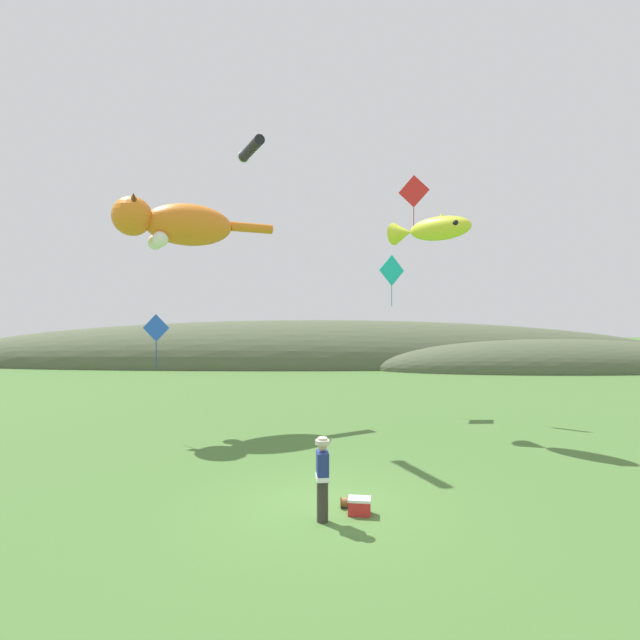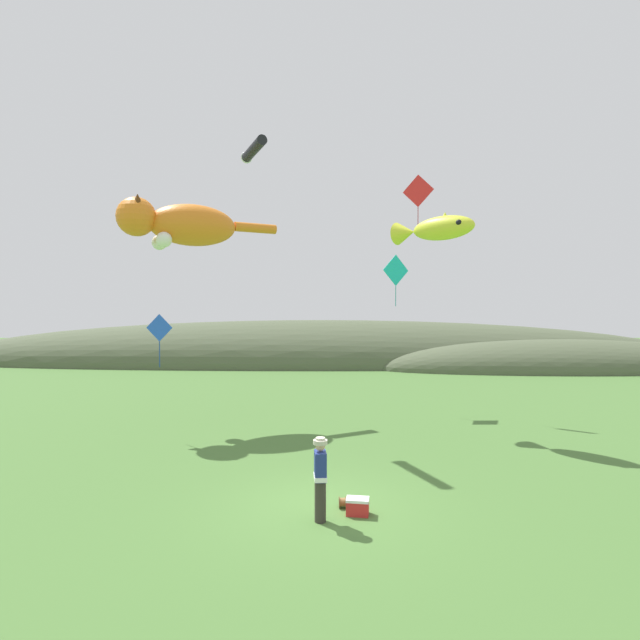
{
  "view_description": "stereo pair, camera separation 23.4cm",
  "coord_description": "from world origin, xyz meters",
  "px_view_note": "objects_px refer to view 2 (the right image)",
  "views": [
    {
      "loc": [
        -0.27,
        -11.04,
        4.52
      ],
      "look_at": [
        0.0,
        4.0,
        4.1
      ],
      "focal_mm": 28.0,
      "sensor_mm": 36.0,
      "label": 1
    },
    {
      "loc": [
        -0.04,
        -11.04,
        4.52
      ],
      "look_at": [
        0.0,
        4.0,
        4.1
      ],
      "focal_mm": 28.0,
      "sensor_mm": 36.0,
      "label": 2
    }
  ],
  "objects_px": {
    "festival_attendant": "(319,476)",
    "kite_giant_cat": "(180,225)",
    "kite_fish_windsock": "(433,229)",
    "kite_tube_streamer": "(252,149)",
    "picnic_cooler": "(356,506)",
    "kite_diamond_red": "(417,191)",
    "kite_diamond_blue": "(158,329)",
    "kite_spool": "(341,502)",
    "kite_diamond_teal": "(394,271)"
  },
  "relations": [
    {
      "from": "kite_diamond_blue",
      "to": "kite_diamond_teal",
      "type": "relative_size",
      "value": 0.81
    },
    {
      "from": "kite_giant_cat",
      "to": "kite_diamond_blue",
      "type": "distance_m",
      "value": 4.7
    },
    {
      "from": "kite_diamond_teal",
      "to": "kite_spool",
      "type": "bearing_deg",
      "value": -104.45
    },
    {
      "from": "kite_tube_streamer",
      "to": "kite_diamond_red",
      "type": "distance_m",
      "value": 8.09
    },
    {
      "from": "kite_tube_streamer",
      "to": "kite_diamond_teal",
      "type": "distance_m",
      "value": 8.11
    },
    {
      "from": "kite_fish_windsock",
      "to": "kite_diamond_blue",
      "type": "bearing_deg",
      "value": -173.29
    },
    {
      "from": "kite_fish_windsock",
      "to": "kite_diamond_blue",
      "type": "xyz_separation_m",
      "value": [
        -9.81,
        -1.15,
        -3.63
      ]
    },
    {
      "from": "kite_tube_streamer",
      "to": "kite_diamond_teal",
      "type": "relative_size",
      "value": 0.97
    },
    {
      "from": "festival_attendant",
      "to": "kite_diamond_red",
      "type": "xyz_separation_m",
      "value": [
        4.4,
        12.16,
        8.73
      ]
    },
    {
      "from": "kite_giant_cat",
      "to": "kite_fish_windsock",
      "type": "height_order",
      "value": "kite_giant_cat"
    },
    {
      "from": "picnic_cooler",
      "to": "kite_diamond_blue",
      "type": "relative_size",
      "value": 0.29
    },
    {
      "from": "kite_spool",
      "to": "kite_diamond_teal",
      "type": "relative_size",
      "value": 0.11
    },
    {
      "from": "kite_diamond_red",
      "to": "kite_spool",
      "type": "bearing_deg",
      "value": -108.81
    },
    {
      "from": "kite_giant_cat",
      "to": "kite_diamond_teal",
      "type": "distance_m",
      "value": 9.31
    },
    {
      "from": "picnic_cooler",
      "to": "kite_diamond_red",
      "type": "height_order",
      "value": "kite_diamond_red"
    },
    {
      "from": "kite_diamond_teal",
      "to": "kite_fish_windsock",
      "type": "bearing_deg",
      "value": -76.9
    },
    {
      "from": "festival_attendant",
      "to": "kite_diamond_red",
      "type": "distance_m",
      "value": 15.6
    },
    {
      "from": "kite_fish_windsock",
      "to": "kite_diamond_teal",
      "type": "bearing_deg",
      "value": 103.1
    },
    {
      "from": "kite_diamond_blue",
      "to": "kite_diamond_red",
      "type": "relative_size",
      "value": 0.79
    },
    {
      "from": "kite_diamond_teal",
      "to": "kite_diamond_blue",
      "type": "bearing_deg",
      "value": -151.68
    },
    {
      "from": "festival_attendant",
      "to": "kite_fish_windsock",
      "type": "relative_size",
      "value": 0.6
    },
    {
      "from": "festival_attendant",
      "to": "picnic_cooler",
      "type": "xyz_separation_m",
      "value": [
        0.81,
        0.35,
        -0.77
      ]
    },
    {
      "from": "kite_tube_streamer",
      "to": "kite_fish_windsock",
      "type": "bearing_deg",
      "value": 2.73
    },
    {
      "from": "kite_diamond_red",
      "to": "kite_giant_cat",
      "type": "bearing_deg",
      "value": -164.66
    },
    {
      "from": "picnic_cooler",
      "to": "kite_giant_cat",
      "type": "xyz_separation_m",
      "value": [
        -6.31,
        9.1,
        7.56
      ]
    },
    {
      "from": "kite_diamond_red",
      "to": "kite_diamond_teal",
      "type": "xyz_separation_m",
      "value": [
        -1.04,
        -0.36,
        -3.59
      ]
    },
    {
      "from": "kite_giant_cat",
      "to": "kite_diamond_teal",
      "type": "relative_size",
      "value": 2.56
    },
    {
      "from": "festival_attendant",
      "to": "kite_diamond_teal",
      "type": "xyz_separation_m",
      "value": [
        3.36,
        11.8,
        5.14
      ]
    },
    {
      "from": "kite_diamond_red",
      "to": "kite_diamond_teal",
      "type": "bearing_deg",
      "value": -160.8
    },
    {
      "from": "kite_giant_cat",
      "to": "picnic_cooler",
      "type": "bearing_deg",
      "value": -55.28
    },
    {
      "from": "kite_giant_cat",
      "to": "kite_diamond_teal",
      "type": "xyz_separation_m",
      "value": [
        8.85,
        2.35,
        -1.65
      ]
    },
    {
      "from": "kite_fish_windsock",
      "to": "kite_spool",
      "type": "bearing_deg",
      "value": -116.58
    },
    {
      "from": "picnic_cooler",
      "to": "kite_diamond_blue",
      "type": "distance_m",
      "value": 9.88
    },
    {
      "from": "kite_tube_streamer",
      "to": "kite_diamond_blue",
      "type": "relative_size",
      "value": 1.19
    },
    {
      "from": "kite_diamond_teal",
      "to": "kite_giant_cat",
      "type": "bearing_deg",
      "value": -165.12
    },
    {
      "from": "festival_attendant",
      "to": "kite_diamond_teal",
      "type": "bearing_deg",
      "value": 74.12
    },
    {
      "from": "kite_tube_streamer",
      "to": "kite_diamond_red",
      "type": "relative_size",
      "value": 0.94
    },
    {
      "from": "kite_fish_windsock",
      "to": "kite_tube_streamer",
      "type": "xyz_separation_m",
      "value": [
        -6.61,
        -0.32,
        2.81
      ]
    },
    {
      "from": "festival_attendant",
      "to": "picnic_cooler",
      "type": "bearing_deg",
      "value": 23.26
    },
    {
      "from": "picnic_cooler",
      "to": "kite_diamond_red",
      "type": "relative_size",
      "value": 0.23
    },
    {
      "from": "festival_attendant",
      "to": "kite_spool",
      "type": "height_order",
      "value": "festival_attendant"
    },
    {
      "from": "kite_tube_streamer",
      "to": "kite_diamond_red",
      "type": "xyz_separation_m",
      "value": [
        6.8,
        4.35,
        -0.5
      ]
    },
    {
      "from": "festival_attendant",
      "to": "kite_giant_cat",
      "type": "height_order",
      "value": "kite_giant_cat"
    },
    {
      "from": "kite_spool",
      "to": "kite_giant_cat",
      "type": "height_order",
      "value": "kite_giant_cat"
    },
    {
      "from": "kite_spool",
      "to": "kite_diamond_blue",
      "type": "xyz_separation_m",
      "value": [
        -6.1,
        6.26,
        3.62
      ]
    },
    {
      "from": "picnic_cooler",
      "to": "kite_fish_windsock",
      "type": "relative_size",
      "value": 0.18
    },
    {
      "from": "kite_diamond_blue",
      "to": "kite_tube_streamer",
      "type": "bearing_deg",
      "value": 14.71
    },
    {
      "from": "kite_spool",
      "to": "kite_diamond_teal",
      "type": "distance_m",
      "value": 12.91
    },
    {
      "from": "kite_diamond_blue",
      "to": "kite_spool",
      "type": "bearing_deg",
      "value": -45.77
    },
    {
      "from": "festival_attendant",
      "to": "kite_diamond_blue",
      "type": "height_order",
      "value": "kite_diamond_blue"
    }
  ]
}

